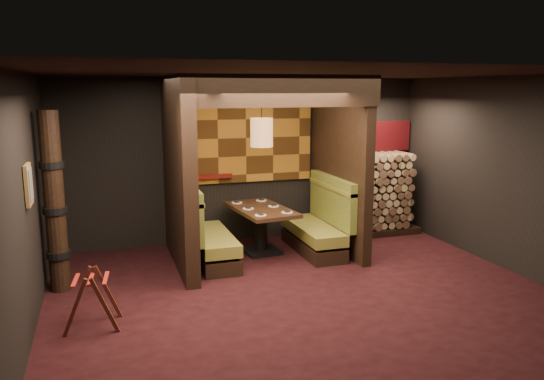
{
  "coord_description": "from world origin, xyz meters",
  "views": [
    {
      "loc": [
        -2.44,
        -6.19,
        2.66
      ],
      "look_at": [
        0.0,
        1.3,
        1.15
      ],
      "focal_mm": 35.0,
      "sensor_mm": 36.0,
      "label": 1
    }
  ],
  "objects": [
    {
      "name": "partition_right",
      "position": [
        1.3,
        1.7,
        1.43
      ],
      "size": [
        0.15,
        2.1,
        2.85
      ],
      "primitive_type": "cube",
      "color": "black",
      "rests_on": "floor"
    },
    {
      "name": "tapa_back_panel",
      "position": [
        -0.02,
        2.71,
        1.82
      ],
      "size": [
        2.4,
        0.06,
        1.55
      ],
      "primitive_type": "cube",
      "color": "#A1671D",
      "rests_on": "wall_back"
    },
    {
      "name": "wall_front",
      "position": [
        0.0,
        -2.76,
        1.43
      ],
      "size": [
        6.5,
        0.02,
        2.85
      ],
      "primitive_type": "cube",
      "color": "black",
      "rests_on": "ground"
    },
    {
      "name": "booth_bench_right",
      "position": [
        0.93,
        1.65,
        0.4
      ],
      "size": [
        0.68,
        1.6,
        1.14
      ],
      "color": "black",
      "rests_on": "floor"
    },
    {
      "name": "header_beam",
      "position": [
        -0.02,
        0.7,
        2.63
      ],
      "size": [
        2.85,
        0.18,
        0.44
      ],
      "primitive_type": "cube",
      "color": "black",
      "rests_on": "partition_left"
    },
    {
      "name": "tapa_side_panel",
      "position": [
        -1.23,
        1.82,
        1.85
      ],
      "size": [
        0.04,
        1.85,
        1.45
      ],
      "primitive_type": "cube",
      "color": "#A1671D",
      "rests_on": "partition_left"
    },
    {
      "name": "wall_left",
      "position": [
        -3.26,
        0.0,
        1.43
      ],
      "size": [
        0.02,
        5.5,
        2.85
      ],
      "primitive_type": "cube",
      "color": "black",
      "rests_on": "ground"
    },
    {
      "name": "firewood_stack",
      "position": [
        2.29,
        2.35,
        0.75
      ],
      "size": [
        1.73,
        0.7,
        1.5
      ],
      "color": "black",
      "rests_on": "floor"
    },
    {
      "name": "totem_column",
      "position": [
        -3.05,
        1.1,
        1.19
      ],
      "size": [
        0.31,
        0.31,
        2.4
      ],
      "color": "black",
      "rests_on": "floor"
    },
    {
      "name": "partition_left",
      "position": [
        -1.35,
        1.65,
        1.43
      ],
      "size": [
        0.2,
        2.2,
        2.85
      ],
      "primitive_type": "cube",
      "color": "black",
      "rests_on": "floor"
    },
    {
      "name": "bay_front_post",
      "position": [
        1.39,
        1.96,
        1.43
      ],
      "size": [
        0.08,
        0.08,
        2.85
      ],
      "primitive_type": "cube",
      "color": "black",
      "rests_on": "floor"
    },
    {
      "name": "wall_back",
      "position": [
        0.0,
        2.76,
        1.43
      ],
      "size": [
        6.5,
        0.02,
        2.85
      ],
      "primitive_type": "cube",
      "color": "black",
      "rests_on": "ground"
    },
    {
      "name": "ceiling",
      "position": [
        0.0,
        0.0,
        2.86
      ],
      "size": [
        6.5,
        5.5,
        0.02
      ],
      "primitive_type": "cube",
      "color": "black",
      "rests_on": "ground"
    },
    {
      "name": "pendant_lamp",
      "position": [
        -0.01,
        1.79,
        1.98
      ],
      "size": [
        0.35,
        0.35,
        1.09
      ],
      "color": "#A47143",
      "rests_on": "ceiling"
    },
    {
      "name": "dining_table",
      "position": [
        -0.01,
        1.84,
        0.52
      ],
      "size": [
        0.95,
        1.52,
        0.76
      ],
      "color": "black",
      "rests_on": "floor"
    },
    {
      "name": "booth_bench_left",
      "position": [
        -0.96,
        1.65,
        0.4
      ],
      "size": [
        0.68,
        1.6,
        1.14
      ],
      "color": "black",
      "rests_on": "floor"
    },
    {
      "name": "framed_picture",
      "position": [
        -3.22,
        0.1,
        1.62
      ],
      "size": [
        0.05,
        0.36,
        0.46
      ],
      "color": "olive",
      "rests_on": "wall_left"
    },
    {
      "name": "mosaic_header",
      "position": [
        2.29,
        2.68,
        1.78
      ],
      "size": [
        1.83,
        0.1,
        0.56
      ],
      "primitive_type": "cube",
      "color": "maroon",
      "rests_on": "wall_back"
    },
    {
      "name": "wall_right",
      "position": [
        3.26,
        0.0,
        1.43
      ],
      "size": [
        0.02,
        5.5,
        2.85
      ],
      "primitive_type": "cube",
      "color": "black",
      "rests_on": "ground"
    },
    {
      "name": "luggage_rack",
      "position": [
        -2.63,
        -0.2,
        0.34
      ],
      "size": [
        0.68,
        0.51,
        0.69
      ],
      "color": "#421A10",
      "rests_on": "floor"
    },
    {
      "name": "lacquer_shelf",
      "position": [
        -0.6,
        2.65,
        1.18
      ],
      "size": [
        0.6,
        0.12,
        0.07
      ],
      "primitive_type": "cube",
      "color": "#5F120F",
      "rests_on": "wall_back"
    },
    {
      "name": "place_settings",
      "position": [
        -0.01,
        1.84,
        0.77
      ],
      "size": [
        0.75,
        1.21,
        0.03
      ],
      "color": "white",
      "rests_on": "dining_table"
    },
    {
      "name": "floor",
      "position": [
        0.0,
        0.0,
        -0.01
      ],
      "size": [
        6.5,
        5.5,
        0.02
      ],
      "primitive_type": "cube",
      "color": "black",
      "rests_on": "ground"
    }
  ]
}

